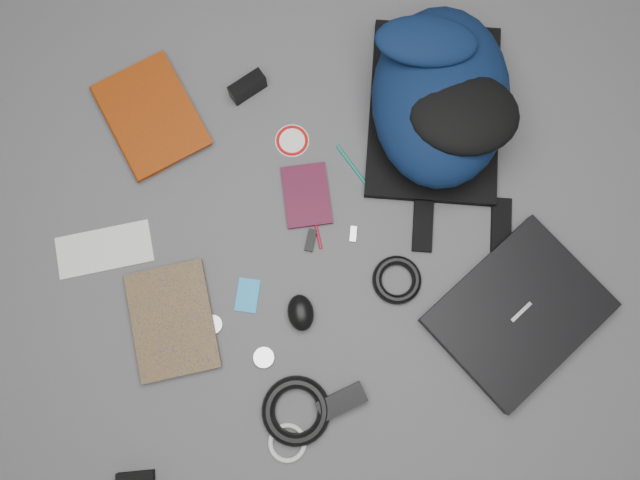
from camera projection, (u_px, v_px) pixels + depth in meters
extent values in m
plane|color=#4F4F51|center=(320.00, 241.00, 1.58)|extent=(4.00, 4.00, 0.00)
cube|color=black|center=(519.00, 312.00, 1.52)|extent=(0.49, 0.46, 0.04)
imported|color=maroon|center=(113.00, 135.00, 1.61)|extent=(0.29, 0.34, 0.03)
imported|color=#B1870C|center=(132.00, 329.00, 1.52)|extent=(0.20, 0.27, 0.02)
cube|color=silver|center=(104.00, 249.00, 1.57)|extent=(0.24, 0.11, 0.00)
cube|color=#3B0B1C|center=(307.00, 195.00, 1.59)|extent=(0.13, 0.17, 0.01)
cube|color=black|center=(247.00, 87.00, 1.63)|extent=(0.10, 0.07, 0.05)
cylinder|color=white|center=(292.00, 141.00, 1.62)|extent=(0.11, 0.11, 0.00)
cylinder|color=#0D7A61|center=(353.00, 167.00, 1.61)|extent=(0.06, 0.13, 0.01)
cylinder|color=#AA0D1F|center=(315.00, 223.00, 1.58)|extent=(0.01, 0.13, 0.01)
cube|color=#1D92DA|center=(248.00, 295.00, 1.55)|extent=(0.08, 0.10, 0.00)
cube|color=black|center=(311.00, 240.00, 1.57)|extent=(0.04, 0.06, 0.01)
cube|color=#BBBCBE|center=(353.00, 234.00, 1.58)|extent=(0.03, 0.04, 0.01)
ellipsoid|color=black|center=(301.00, 313.00, 1.52)|extent=(0.07, 0.09, 0.05)
cylinder|color=#ABAAAC|center=(213.00, 325.00, 1.53)|extent=(0.05, 0.05, 0.01)
cylinder|color=silver|center=(264.00, 357.00, 1.52)|extent=(0.06, 0.06, 0.01)
torus|color=black|center=(397.00, 280.00, 1.55)|extent=(0.16, 0.16, 0.02)
cube|color=black|center=(342.00, 401.00, 1.49)|extent=(0.13, 0.08, 0.03)
torus|color=black|center=(296.00, 411.00, 1.48)|extent=(0.21, 0.21, 0.03)
torus|color=silver|center=(287.00, 443.00, 1.48)|extent=(0.11, 0.11, 0.01)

